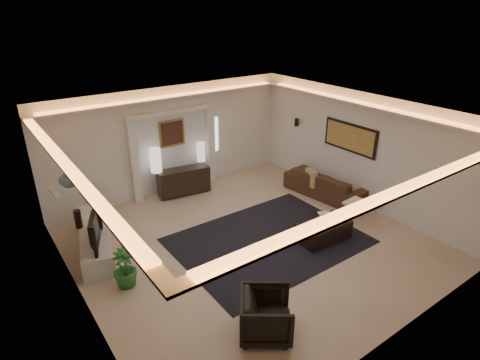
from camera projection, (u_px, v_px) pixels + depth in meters
floor at (248, 242)px, 8.82m from camera, size 7.00×7.00×0.00m
ceiling at (250, 114)px, 7.63m from camera, size 7.00×7.00×0.00m
wall_back at (172, 140)px, 10.82m from camera, size 7.00×0.00×7.00m
wall_front at (397, 266)px, 5.63m from camera, size 7.00×0.00×7.00m
wall_left at (74, 236)px, 6.36m from camera, size 0.00×7.00×7.00m
wall_right at (359, 150)px, 10.09m from camera, size 0.00×7.00×7.00m
cove_soffit at (250, 129)px, 7.75m from camera, size 7.00×7.00×0.04m
daylight_slit at (214, 135)px, 11.56m from camera, size 0.25×0.03×1.00m
area_rug at (268, 241)px, 8.88m from camera, size 4.00×3.00×0.01m
pilaster_left at (134, 162)px, 10.27m from camera, size 0.22×0.20×2.20m
pilaster_right at (210, 145)px, 11.50m from camera, size 0.22×0.20×2.20m
alcove_header at (171, 112)px, 10.42m from camera, size 2.52×0.20×0.12m
painting_frame at (172, 133)px, 10.71m from camera, size 0.74×0.04×0.74m
painting_canvas at (172, 133)px, 10.69m from camera, size 0.62×0.02×0.62m
art_panel_frame at (350, 137)px, 10.19m from camera, size 0.04×1.64×0.74m
art_panel_gold at (350, 138)px, 10.18m from camera, size 0.02×1.50×0.62m
wall_sconce at (297, 122)px, 11.56m from camera, size 0.12×0.12×0.22m
wall_niche at (55, 193)px, 7.34m from camera, size 0.10×0.55×0.04m
console at (184, 181)px, 10.90m from camera, size 1.46×0.67×0.71m
lamp_left at (156, 160)px, 10.43m from camera, size 0.37×0.37×0.65m
lamp_right at (201, 150)px, 11.16m from camera, size 0.25×0.25×0.54m
media_ledge at (96, 238)px, 8.57m from camera, size 1.21×2.52×0.46m
tv at (91, 228)px, 7.85m from camera, size 1.13×0.59×0.67m
figurine at (78, 220)px, 8.46m from camera, size 0.20×0.20×0.41m
ginger_jar at (68, 177)px, 7.49m from camera, size 0.44×0.44×0.37m
plant at (125, 268)px, 7.33m from camera, size 0.53×0.53×0.78m
sofa at (327, 184)px, 10.84m from camera, size 2.42×1.20×0.68m
throw_blanket at (356, 203)px, 9.37m from camera, size 0.56×0.47×0.06m
throw_pillow at (311, 178)px, 10.70m from camera, size 0.24×0.46×0.44m
coffee_table at (323, 231)px, 8.86m from camera, size 1.21×0.70×0.44m
bowl at (327, 219)px, 8.88m from camera, size 0.35×0.35×0.07m
magazine at (325, 214)px, 9.12m from camera, size 0.33×0.29×0.03m
armchair at (266, 315)px, 6.25m from camera, size 1.14×1.14×0.75m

